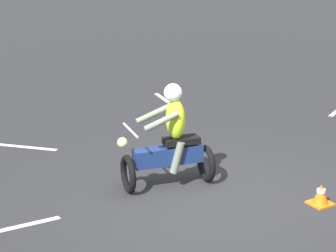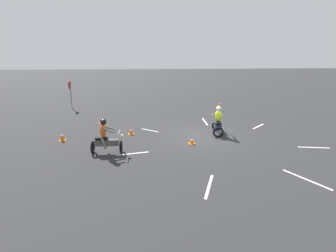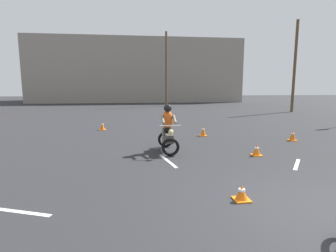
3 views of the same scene
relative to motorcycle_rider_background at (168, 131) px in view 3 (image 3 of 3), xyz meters
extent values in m
plane|color=#28282B|center=(2.27, -5.15, -0.73)|extent=(120.00, 120.00, 0.00)
torus|color=black|center=(0.00, -0.68, -0.43)|extent=(0.60, 0.10, 0.60)
torus|color=black|center=(0.00, 0.62, -0.43)|extent=(0.60, 0.10, 0.60)
cube|color=#4C4742|center=(0.00, -0.03, -0.21)|extent=(0.24, 1.10, 0.28)
cube|color=black|center=(0.00, 0.19, 0.01)|extent=(0.26, 0.56, 0.10)
cylinder|color=silver|center=(0.00, -0.63, 0.27)|extent=(0.70, 0.04, 0.04)
sphere|color=#F2E08C|center=(0.00, -0.76, 0.09)|extent=(0.16, 0.16, 0.16)
ellipsoid|color=#EA5919|center=(0.00, 0.09, 0.37)|extent=(0.40, 0.28, 0.64)
cylinder|color=slate|center=(-0.20, -0.22, 0.42)|extent=(0.09, 0.55, 0.27)
cylinder|color=slate|center=(0.20, -0.21, 0.42)|extent=(0.09, 0.55, 0.27)
cylinder|color=slate|center=(-0.14, 0.06, -0.21)|extent=(0.12, 0.25, 0.51)
cylinder|color=slate|center=(0.14, 0.07, -0.21)|extent=(0.12, 0.25, 0.51)
sphere|color=black|center=(0.00, 0.05, 0.79)|extent=(0.28, 0.28, 0.28)
cube|color=orange|center=(5.43, 1.12, -0.71)|extent=(0.32, 0.32, 0.03)
cone|color=orange|center=(5.43, 1.12, -0.49)|extent=(0.24, 0.24, 0.41)
cylinder|color=white|center=(5.43, 1.12, -0.43)|extent=(0.13, 0.13, 0.05)
cube|color=orange|center=(-2.84, 4.91, -0.71)|extent=(0.32, 0.32, 0.03)
cone|color=orange|center=(-2.84, 4.91, -0.50)|extent=(0.24, 0.24, 0.40)
cylinder|color=white|center=(-2.84, 4.91, -0.43)|extent=(0.13, 0.13, 0.05)
cube|color=orange|center=(2.83, -0.98, -0.71)|extent=(0.32, 0.32, 0.03)
cone|color=orange|center=(2.83, -0.98, -0.52)|extent=(0.24, 0.24, 0.35)
cylinder|color=white|center=(2.83, -0.98, -0.47)|extent=(0.13, 0.13, 0.05)
cube|color=orange|center=(0.96, -4.20, -0.71)|extent=(0.32, 0.32, 0.03)
cone|color=orange|center=(0.96, -4.20, -0.55)|extent=(0.24, 0.24, 0.28)
cylinder|color=white|center=(0.96, -4.20, -0.51)|extent=(0.13, 0.13, 0.05)
cube|color=orange|center=(1.97, 2.61, -0.71)|extent=(0.32, 0.32, 0.03)
cone|color=orange|center=(1.97, 2.61, -0.48)|extent=(0.24, 0.24, 0.44)
cylinder|color=white|center=(1.97, 2.61, -0.41)|extent=(0.13, 0.13, 0.05)
cube|color=silver|center=(3.56, -2.07, -0.72)|extent=(0.83, 1.05, 0.01)
cube|color=silver|center=(-0.16, -1.23, -0.72)|extent=(0.42, 1.51, 0.01)
cube|color=silver|center=(-3.47, -4.09, -0.72)|extent=(1.69, 0.71, 0.01)
cylinder|color=brown|center=(12.81, 12.87, 3.23)|extent=(0.24, 0.24, 7.91)
cylinder|color=brown|center=(2.50, 21.34, 3.45)|extent=(0.24, 0.24, 8.35)
cube|color=gray|center=(-0.67, 32.99, 3.74)|extent=(29.84, 11.32, 8.92)
camera|label=1|loc=(7.49, 2.17, 3.34)|focal=70.00mm
camera|label=2|loc=(-11.65, -2.01, 3.85)|focal=28.00mm
camera|label=3|loc=(-1.13, -8.95, 1.54)|focal=28.00mm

